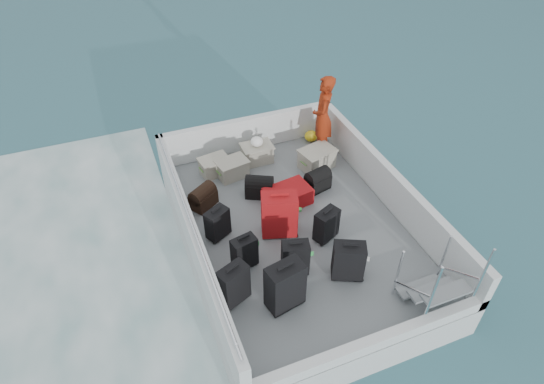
{
  "coord_description": "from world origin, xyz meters",
  "views": [
    {
      "loc": [
        -2.37,
        -4.91,
        5.97
      ],
      "look_at": [
        -0.23,
        0.53,
        1.0
      ],
      "focal_mm": 30.0,
      "sensor_mm": 36.0,
      "label": 1
    }
  ],
  "objects": [
    {
      "name": "crate_0",
      "position": [
        -0.87,
        1.86,
        0.77
      ],
      "size": [
        0.56,
        0.43,
        0.31
      ],
      "primitive_type": "cube",
      "rotation": [
        0.0,
        0.0,
        0.16
      ],
      "color": "#AAA694",
      "rests_on": "deck"
    },
    {
      "name": "duffel_0",
      "position": [
        -1.31,
        1.04,
        0.78
      ],
      "size": [
        0.54,
        0.5,
        0.32
      ],
      "primitive_type": null,
      "rotation": [
        0.0,
        0.0,
        0.59
      ],
      "color": "black",
      "rests_on": "deck"
    },
    {
      "name": "suitcase_2",
      "position": [
        -1.28,
        0.23,
        0.89
      ],
      "size": [
        0.44,
        0.38,
        0.55
      ],
      "primitive_type": "cube",
      "rotation": [
        0.0,
        0.0,
        0.5
      ],
      "color": "black",
      "rests_on": "deck"
    },
    {
      "name": "suitcase_6",
      "position": [
        0.26,
        -1.26,
        0.94
      ],
      "size": [
        0.53,
        0.44,
        0.63
      ],
      "primitive_type": "cube",
      "rotation": [
        0.0,
        0.0,
        -0.44
      ],
      "color": "black",
      "rests_on": "deck"
    },
    {
      "name": "crate_1",
      "position": [
        -0.58,
        1.65,
        0.78
      ],
      "size": [
        0.59,
        0.46,
        0.32
      ],
      "primitive_type": "cube",
      "rotation": [
        0.0,
        0.0,
        0.18
      ],
      "color": "#AAA694",
      "rests_on": "deck"
    },
    {
      "name": "suitcase_0",
      "position": [
        -1.42,
        -1.06,
        0.95
      ],
      "size": [
        0.48,
        0.38,
        0.65
      ],
      "primitive_type": "cube",
      "rotation": [
        0.0,
        0.0,
        0.39
      ],
      "color": "black",
      "rests_on": "deck"
    },
    {
      "name": "deck_fittings",
      "position": [
        0.35,
        -0.32,
        0.99
      ],
      "size": [
        3.6,
        5.0,
        0.9
      ],
      "color": "silver",
      "rests_on": "deck"
    },
    {
      "name": "suitcase_7",
      "position": [
        0.32,
        -0.44,
        0.9
      ],
      "size": [
        0.45,
        0.37,
        0.56
      ],
      "primitive_type": "cube",
      "rotation": [
        0.0,
        0.0,
        0.41
      ],
      "color": "black",
      "rests_on": "deck"
    },
    {
      "name": "suitcase_1",
      "position": [
        -1.08,
        -0.52,
        0.9
      ],
      "size": [
        0.41,
        0.28,
        0.56
      ],
      "primitive_type": "cube",
      "rotation": [
        0.0,
        0.0,
        0.2
      ],
      "color": "black",
      "rests_on": "deck"
    },
    {
      "name": "suitcase_3",
      "position": [
        -0.79,
        -1.39,
        1.01
      ],
      "size": [
        0.56,
        0.4,
        0.78
      ],
      "primitive_type": "cube",
      "rotation": [
        0.0,
        0.0,
        0.2
      ],
      "color": "black",
      "rests_on": "deck"
    },
    {
      "name": "crate_3",
      "position": [
        1.01,
        1.33,
        0.81
      ],
      "size": [
        0.7,
        0.56,
        0.37
      ],
      "primitive_type": "cube",
      "rotation": [
        0.0,
        0.0,
        0.24
      ],
      "color": "#AAA694",
      "rests_on": "deck"
    },
    {
      "name": "yellow_bag",
      "position": [
        1.31,
        2.2,
        0.73
      ],
      "size": [
        0.28,
        0.26,
        0.22
      ],
      "primitive_type": "ellipsoid",
      "color": "yellow",
      "rests_on": "deck"
    },
    {
      "name": "deck",
      "position": [
        0.0,
        0.0,
        0.61
      ],
      "size": [
        3.3,
        4.7,
        0.02
      ],
      "primitive_type": "cube",
      "color": "slate",
      "rests_on": "ferry_hull"
    },
    {
      "name": "suitcase_4",
      "position": [
        -0.42,
        -0.91,
        0.92
      ],
      "size": [
        0.45,
        0.33,
        0.59
      ],
      "primitive_type": "cube",
      "rotation": [
        0.0,
        0.0,
        -0.26
      ],
      "color": "black",
      "rests_on": "deck"
    },
    {
      "name": "suitcase_5",
      "position": [
        -0.33,
        -0.05,
        1.01
      ],
      "size": [
        0.64,
        0.49,
        0.78
      ],
      "primitive_type": "cube",
      "rotation": [
        0.0,
        0.0,
        -0.3
      ],
      "color": "#AF0D1B",
      "rests_on": "deck"
    },
    {
      "name": "white_bag",
      "position": [
        0.01,
        1.93,
        1.05
      ],
      "size": [
        0.24,
        0.24,
        0.18
      ],
      "primitive_type": "ellipsoid",
      "color": "white",
      "rests_on": "crate_2"
    },
    {
      "name": "crate_2",
      "position": [
        0.01,
        1.93,
        0.79
      ],
      "size": [
        0.57,
        0.39,
        0.34
      ],
      "primitive_type": "cube",
      "rotation": [
        0.0,
        0.0,
        -0.01
      ],
      "color": "#AAA694",
      "rests_on": "deck"
    },
    {
      "name": "duffel_1",
      "position": [
        -0.3,
        0.95,
        0.78
      ],
      "size": [
        0.57,
        0.49,
        0.32
      ],
      "primitive_type": null,
      "rotation": [
        0.0,
        0.0,
        -0.47
      ],
      "color": "black",
      "rests_on": "deck"
    },
    {
      "name": "suitcase_8",
      "position": [
        0.09,
        0.57,
        0.77
      ],
      "size": [
        0.84,
        0.62,
        0.31
      ],
      "primitive_type": "cube",
      "rotation": [
        0.0,
        0.0,
        1.72
      ],
      "color": "#AF0D1B",
      "rests_on": "deck"
    },
    {
      "name": "ferry_hull",
      "position": [
        0.0,
        0.0,
        0.3
      ],
      "size": [
        3.6,
        5.0,
        0.6
      ],
      "primitive_type": "cube",
      "color": "silver",
      "rests_on": "ground"
    },
    {
      "name": "duffel_2",
      "position": [
        0.75,
        0.74,
        0.78
      ],
      "size": [
        0.49,
        0.39,
        0.32
      ],
      "primitive_type": null,
      "rotation": [
        0.0,
        0.0,
        0.24
      ],
      "color": "black",
      "rests_on": "deck"
    },
    {
      "name": "passenger",
      "position": [
        1.3,
        1.75,
        1.45
      ],
      "size": [
        0.63,
        0.72,
        1.65
      ],
      "primitive_type": "imported",
      "rotation": [
        0.0,
        0.0,
        -2.05
      ],
      "color": "red",
      "rests_on": "deck"
    },
    {
      "name": "ground",
      "position": [
        0.0,
        0.0,
        0.0
      ],
      "size": [
        160.0,
        160.0,
        0.0
      ],
      "primitive_type": "plane",
      "color": "#163D4D",
      "rests_on": "ground"
    }
  ]
}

